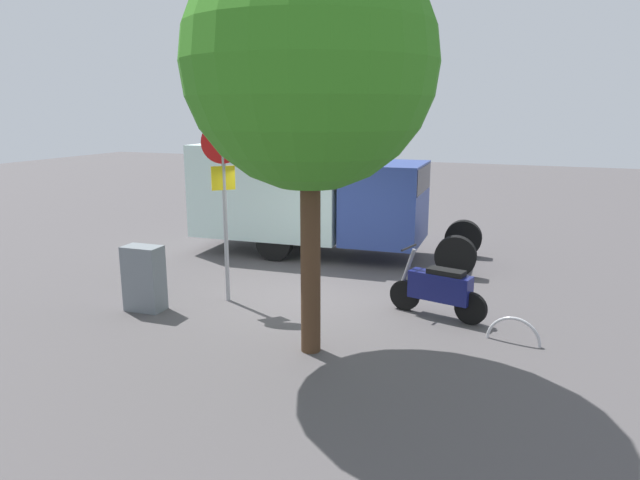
# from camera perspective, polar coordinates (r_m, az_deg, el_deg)

# --- Properties ---
(ground_plane) EXTENTS (60.00, 60.00, 0.00)m
(ground_plane) POSITION_cam_1_polar(r_m,az_deg,el_deg) (11.34, -0.84, -5.65)
(ground_plane) COLOR #4D494A
(box_truck_near) EXTENTS (7.14, 2.53, 2.73)m
(box_truck_near) POSITION_cam_1_polar(r_m,az_deg,el_deg) (14.43, -0.94, 4.66)
(box_truck_near) COLOR black
(box_truck_near) RESTS_ON ground
(motorcycle) EXTENTS (1.78, 0.70, 1.20)m
(motorcycle) POSITION_cam_1_polar(r_m,az_deg,el_deg) (10.34, 11.69, -4.75)
(motorcycle) COLOR black
(motorcycle) RESTS_ON ground
(stop_sign) EXTENTS (0.71, 0.33, 3.38)m
(stop_sign) POSITION_cam_1_polar(r_m,az_deg,el_deg) (10.77, -9.50, 5.52)
(stop_sign) COLOR #9E9EA3
(stop_sign) RESTS_ON ground
(street_tree) EXTENTS (3.53, 3.53, 5.99)m
(street_tree) POSITION_cam_1_polar(r_m,az_deg,el_deg) (8.22, -1.02, 17.06)
(street_tree) COLOR #47301E
(street_tree) RESTS_ON ground
(utility_cabinet) EXTENTS (0.70, 0.43, 1.20)m
(utility_cabinet) POSITION_cam_1_polar(r_m,az_deg,el_deg) (10.94, -16.99, -3.65)
(utility_cabinet) COLOR slate
(utility_cabinet) RESTS_ON ground
(bike_rack_hoop) EXTENTS (0.85, 0.16, 0.85)m
(bike_rack_hoop) POSITION_cam_1_polar(r_m,az_deg,el_deg) (9.73, 18.52, -9.57)
(bike_rack_hoop) COLOR #B7B7BC
(bike_rack_hoop) RESTS_ON ground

